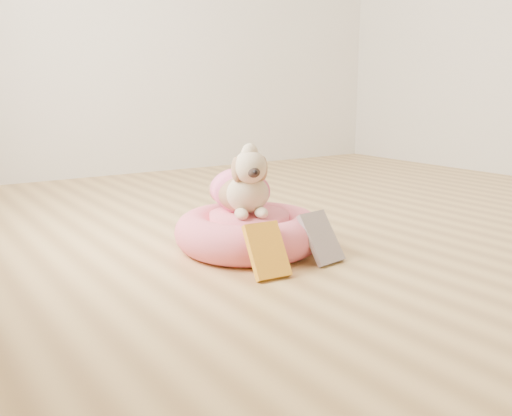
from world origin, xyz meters
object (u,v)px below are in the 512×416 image
pet_bed (249,232)px  dog (242,176)px  book_white (321,238)px  book_yellow (267,251)px

pet_bed → dog: size_ratio=1.52×
dog → book_white: bearing=-45.8°
book_yellow → pet_bed: bearing=71.8°
dog → book_yellow: (-0.12, -0.35, -0.22)m
pet_bed → book_yellow: book_yellow is taller
pet_bed → dog: (-0.01, 0.03, 0.23)m
dog → book_yellow: size_ratio=1.96×
dog → book_white: 0.42m
pet_bed → dog: 0.24m
pet_bed → book_white: size_ratio=2.89×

